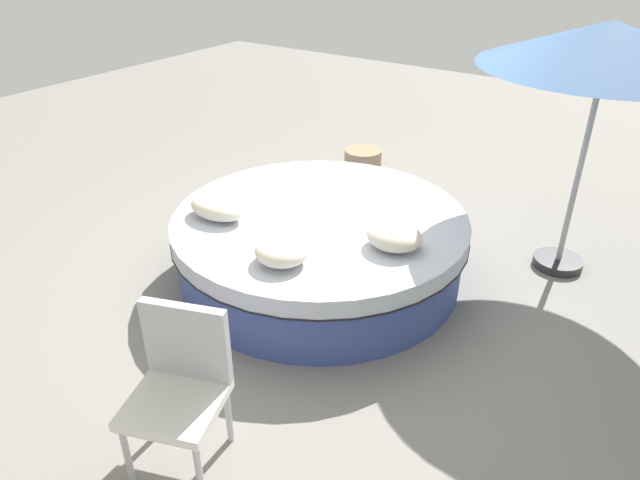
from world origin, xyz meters
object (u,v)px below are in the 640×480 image
(round_bed, at_px, (320,245))
(throw_pillow_2, at_px, (394,237))
(throw_pillow_0, at_px, (217,208))
(patio_umbrella, at_px, (609,47))
(side_table, at_px, (363,166))
(patio_chair, at_px, (180,377))
(throw_pillow_1, at_px, (282,251))

(round_bed, distance_m, throw_pillow_2, 0.88)
(throw_pillow_0, distance_m, patio_umbrella, 3.35)
(throw_pillow_2, relative_size, side_table, 0.98)
(throw_pillow_2, xyz_separation_m, side_table, (1.52, -2.13, -0.48))
(patio_chair, height_order, patio_umbrella, patio_umbrella)
(patio_umbrella, bearing_deg, side_table, -14.36)
(patio_chair, bearing_deg, round_bed, -97.66)
(throw_pillow_2, xyz_separation_m, patio_chair, (0.34, 1.94, -0.13))
(throw_pillow_1, bearing_deg, patio_chair, 100.88)
(round_bed, height_order, patio_umbrella, patio_umbrella)
(throw_pillow_0, bearing_deg, patio_umbrella, -142.43)
(throw_pillow_2, relative_size, patio_chair, 0.45)
(round_bed, xyz_separation_m, patio_chair, (-0.44, 2.06, 0.25))
(throw_pillow_0, distance_m, throw_pillow_1, 0.94)
(patio_chair, bearing_deg, patio_umbrella, -130.54)
(throw_pillow_0, xyz_separation_m, patio_chair, (-1.14, 1.54, -0.13))
(side_table, bearing_deg, throw_pillow_1, 108.49)
(throw_pillow_0, xyz_separation_m, throw_pillow_1, (-0.90, 0.27, -0.00))
(round_bed, xyz_separation_m, throw_pillow_2, (-0.78, 0.12, 0.39))
(round_bed, xyz_separation_m, side_table, (0.74, -2.01, -0.10))
(side_table, bearing_deg, throw_pillow_0, 90.81)
(round_bed, bearing_deg, patio_chair, 101.97)
(throw_pillow_1, relative_size, patio_umbrella, 0.19)
(throw_pillow_1, relative_size, side_table, 0.91)
(throw_pillow_2, bearing_deg, side_table, -54.46)
(throw_pillow_2, bearing_deg, throw_pillow_0, 15.01)
(throw_pillow_0, bearing_deg, patio_chair, 126.55)
(patio_chair, height_order, side_table, patio_chair)
(throw_pillow_1, distance_m, throw_pillow_2, 0.89)
(round_bed, xyz_separation_m, throw_pillow_0, (0.71, 0.52, 0.38))
(patio_umbrella, bearing_deg, round_bed, 38.13)
(throw_pillow_1, xyz_separation_m, patio_umbrella, (-1.55, -2.15, 1.28))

